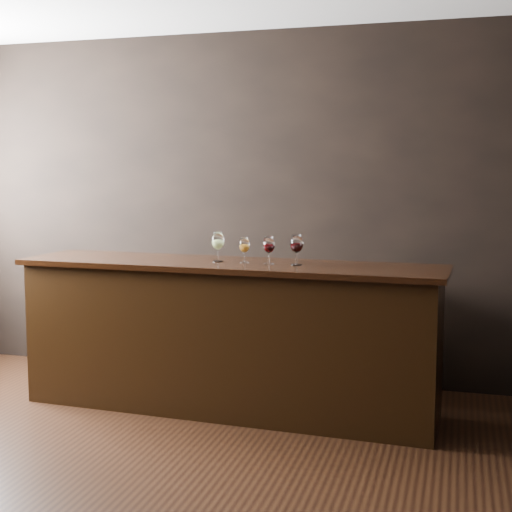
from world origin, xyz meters
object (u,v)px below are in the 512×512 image
(glass_red_a, at_px, (269,245))
(back_bar_shelf, at_px, (207,324))
(glass_amber, at_px, (244,246))
(glass_red_b, at_px, (297,244))
(glass_white, at_px, (218,241))
(bar_counter, at_px, (228,339))

(glass_red_a, bearing_deg, back_bar_shelf, 136.28)
(glass_amber, distance_m, glass_red_a, 0.19)
(back_bar_shelf, xyz_separation_m, glass_red_b, (0.89, -0.66, 0.74))
(back_bar_shelf, relative_size, glass_red_a, 13.31)
(glass_white, bearing_deg, glass_amber, -0.15)
(glass_white, xyz_separation_m, glass_red_b, (0.57, -0.03, -0.00))
(back_bar_shelf, distance_m, glass_amber, 1.08)
(glass_amber, bearing_deg, glass_red_a, -11.39)
(bar_counter, xyz_separation_m, glass_amber, (0.12, 0.02, 0.67))
(bar_counter, bearing_deg, glass_white, 170.42)
(glass_white, distance_m, glass_red_a, 0.38)
(glass_amber, bearing_deg, glass_red_b, -4.44)
(glass_white, distance_m, glass_amber, 0.20)
(glass_red_a, bearing_deg, bar_counter, 175.90)
(back_bar_shelf, bearing_deg, bar_counter, -58.53)
(back_bar_shelf, distance_m, glass_white, 1.02)
(bar_counter, bearing_deg, glass_red_a, -1.71)
(back_bar_shelf, relative_size, glass_white, 12.10)
(glass_white, bearing_deg, glass_red_a, -5.74)
(glass_white, xyz_separation_m, glass_red_a, (0.38, -0.04, -0.01))
(back_bar_shelf, distance_m, glass_red_b, 1.33)
(glass_white, relative_size, glass_red_a, 1.10)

